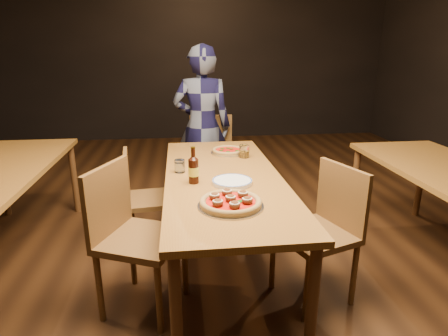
{
  "coord_description": "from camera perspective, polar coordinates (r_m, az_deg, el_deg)",
  "views": [
    {
      "loc": [
        -0.29,
        -2.46,
        1.59
      ],
      "look_at": [
        0.0,
        -0.05,
        0.82
      ],
      "focal_mm": 30.0,
      "sensor_mm": 36.0,
      "label": 1
    }
  ],
  "objects": [
    {
      "name": "amber_glass",
      "position": [
        3.04,
        3.09,
        2.56
      ],
      "size": [
        0.08,
        0.08,
        0.1
      ],
      "primitive_type": "cylinder",
      "color": "#8D5D10",
      "rests_on": "table_main"
    },
    {
      "name": "chair_main_e",
      "position": [
        2.5,
        13.65,
        -9.62
      ],
      "size": [
        0.55,
        0.55,
        0.93
      ],
      "primitive_type": null,
      "rotation": [
        0.0,
        0.0,
        -1.24
      ],
      "color": "#583117",
      "rests_on": "ground"
    },
    {
      "name": "chair_main_sw",
      "position": [
        3.11,
        -10.84,
        -4.53
      ],
      "size": [
        0.45,
        0.45,
        0.87
      ],
      "primitive_type": null,
      "rotation": [
        0.0,
        0.0,
        1.69
      ],
      "color": "#583117",
      "rests_on": "ground"
    },
    {
      "name": "water_glass",
      "position": [
        2.69,
        -6.77,
        0.3
      ],
      "size": [
        0.07,
        0.07,
        0.09
      ],
      "primitive_type": "cylinder",
      "color": "white",
      "rests_on": "table_main"
    },
    {
      "name": "pizza_meatball",
      "position": [
        2.1,
        1.01,
        -5.2
      ],
      "size": [
        0.37,
        0.37,
        0.07
      ],
      "rotation": [
        0.0,
        0.0,
        0.35
      ],
      "color": "#B7B7BF",
      "rests_on": "table_main"
    },
    {
      "name": "chair_main_nw",
      "position": [
        2.38,
        -12.43,
        -10.38
      ],
      "size": [
        0.6,
        0.6,
        0.98
      ],
      "primitive_type": null,
      "rotation": [
        0.0,
        0.0,
        1.16
      ],
      "color": "#583117",
      "rests_on": "ground"
    },
    {
      "name": "ground",
      "position": [
        2.94,
        -0.12,
        -15.1
      ],
      "size": [
        9.0,
        9.0,
        0.0
      ],
      "primitive_type": "plane",
      "color": "black"
    },
    {
      "name": "table_main",
      "position": [
        2.64,
        -0.13,
        -2.61
      ],
      "size": [
        0.8,
        2.0,
        0.75
      ],
      "color": "brown",
      "rests_on": "ground"
    },
    {
      "name": "room_shell",
      "position": [
        2.49,
        -0.15,
        23.75
      ],
      "size": [
        9.0,
        9.0,
        9.0
      ],
      "color": "black",
      "rests_on": "ground"
    },
    {
      "name": "pizza_margherita",
      "position": [
        3.18,
        0.61,
        2.65
      ],
      "size": [
        0.29,
        0.29,
        0.04
      ],
      "rotation": [
        0.0,
        0.0,
        0.4
      ],
      "color": "#B7B7BF",
      "rests_on": "table_main"
    },
    {
      "name": "beer_bottle",
      "position": [
        2.45,
        -4.66,
        -0.37
      ],
      "size": [
        0.07,
        0.07,
        0.24
      ],
      "rotation": [
        0.0,
        0.0,
        -0.18
      ],
      "color": "black",
      "rests_on": "table_main"
    },
    {
      "name": "chair_end",
      "position": [
        3.9,
        -1.84,
        1.15
      ],
      "size": [
        0.47,
        0.47,
        0.97
      ],
      "primitive_type": null,
      "rotation": [
        0.0,
        0.0,
        -0.04
      ],
      "color": "#583117",
      "rests_on": "ground"
    },
    {
      "name": "plate_stack",
      "position": [
        2.45,
        1.25,
        -2.1
      ],
      "size": [
        0.26,
        0.26,
        0.03
      ],
      "primitive_type": "cylinder",
      "color": "white",
      "rests_on": "table_main"
    },
    {
      "name": "diner",
      "position": [
        3.92,
        -3.34,
        6.31
      ],
      "size": [
        0.65,
        0.47,
        1.65
      ],
      "primitive_type": "imported",
      "rotation": [
        0.0,
        0.0,
        3.0
      ],
      "color": "black",
      "rests_on": "ground"
    }
  ]
}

